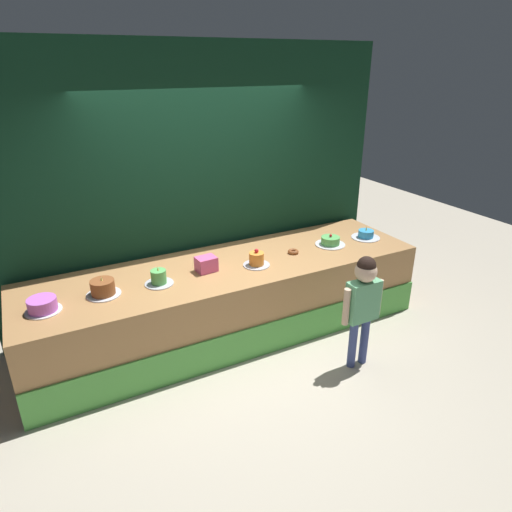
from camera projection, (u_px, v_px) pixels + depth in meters
The scene contains 12 objects.
ground_plane at pixel (254, 357), 4.57m from camera, with size 12.00×12.00×0.00m, color #BCB29E.
stage_platform at pixel (229, 299), 4.87m from camera, with size 4.20×1.16×0.80m.
curtain_backdrop at pixel (201, 186), 4.99m from camera, with size 4.46×0.08×2.96m, color #113823.
child_figure at pixel (363, 297), 4.18m from camera, with size 0.44×0.20×1.15m.
pink_box at pixel (206, 264), 4.55m from camera, with size 0.20×0.16×0.15m, color #E35998.
donut at pixel (293, 252), 4.99m from camera, with size 0.12×0.12×0.04m, color brown.
cake_far_left at pixel (42, 305), 3.82m from camera, with size 0.30×0.30×0.12m.
cake_left at pixel (103, 288), 4.08m from camera, with size 0.31×0.31×0.18m.
cake_center_left at pixel (159, 278), 4.28m from camera, with size 0.27×0.27×0.18m.
cake_center_right at pixel (256, 260), 4.67m from camera, with size 0.28×0.28×0.19m.
cake_right at pixel (330, 241), 5.21m from camera, with size 0.35×0.35×0.13m.
cake_far_right at pixel (366, 235), 5.41m from camera, with size 0.34×0.34×0.15m.
Camera 1 is at (-1.75, -3.35, 2.75)m, focal length 31.76 mm.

